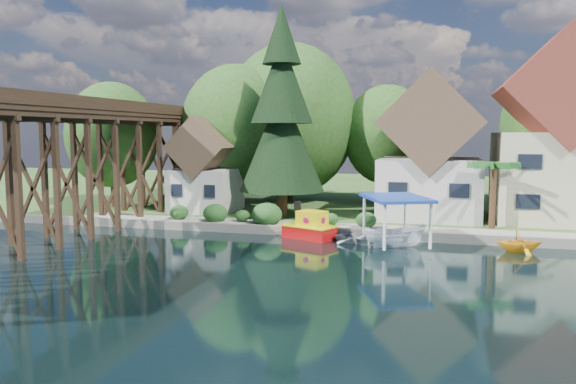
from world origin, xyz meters
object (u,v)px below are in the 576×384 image
shed (206,171)px  boat_yellow (519,240)px  boat_canopy (395,226)px  house_left (430,157)px  trestle_bridge (84,157)px  palm_tree (494,167)px  boat_white_a (366,237)px  conifer (282,116)px  house_center (557,140)px  tugboat (310,228)px

shed → boat_yellow: shed is taller
boat_canopy → house_left: bearing=80.3°
trestle_bridge → shed: trestle_bridge is taller
palm_tree → boat_white_a: size_ratio=1.22×
shed → boat_white_a: 16.73m
shed → boat_yellow: bearing=-19.5°
trestle_bridge → boat_yellow: size_ratio=16.61×
house_left → boat_white_a: (-3.68, -9.46, -4.73)m
conifer → boat_canopy: 13.83m
shed → conifer: size_ratio=0.49×
house_left → house_center: (9.00, 0.50, 1.28)m
shed → conifer: 8.33m
house_left → boat_white_a: size_ratio=2.80×
tugboat → boat_yellow: 12.84m
boat_canopy → boat_white_a: bearing=156.6°
boat_yellow → shed: bearing=55.9°
boat_white_a → house_left: bearing=-3.1°
palm_tree → boat_canopy: bearing=-136.3°
house_center → boat_canopy: 16.06m
tugboat → boat_white_a: size_ratio=0.98×
boat_yellow → house_center: bearing=-34.1°
shed → boat_white_a: shed is taller
house_left → boat_canopy: size_ratio=1.90×
shed → boat_canopy: bearing=-28.4°
trestle_bridge → boat_yellow: 28.76m
house_center → conifer: 20.42m
boat_canopy → boat_yellow: (7.13, 0.53, -0.65)m
house_left → boat_yellow: bearing=-61.2°
tugboat → boat_yellow: bearing=-4.1°
shed → tugboat: bearing=-34.8°
house_center → conifer: (-20.08, -3.26, 1.86)m
palm_tree → trestle_bridge: bearing=-167.0°
conifer → boat_yellow: conifer is taller
tugboat → shed: bearing=145.2°
house_center → conifer: size_ratio=0.86×
boat_canopy → conifer: bearing=141.0°
boat_white_a → tugboat: bearing=98.7°
house_center → boat_canopy: size_ratio=2.40×
house_center → tugboat: house_center is taller
boat_white_a → boat_canopy: boat_canopy is taller
trestle_bridge → house_left: bearing=25.2°
shed → palm_tree: 22.49m
conifer → boat_yellow: (16.44, -7.00, -7.58)m
house_left → palm_tree: bearing=-46.7°
trestle_bridge → shed: 10.69m
conifer → boat_canopy: size_ratio=2.79×
trestle_bridge → boat_canopy: trestle_bridge is taller
trestle_bridge → tugboat: 16.35m
house_left → boat_canopy: (-1.77, -10.29, -3.79)m
boat_canopy → boat_yellow: size_ratio=2.18×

